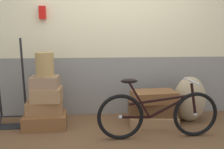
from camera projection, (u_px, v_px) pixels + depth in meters
ground at (118, 132)px, 3.71m from camera, size 8.43×5.20×0.06m
station_building at (114, 26)px, 4.28m from camera, size 6.43×0.74×2.98m
suitcase_0 at (45, 120)px, 3.81m from camera, size 0.63×0.48×0.20m
suitcase_1 at (45, 107)px, 3.83m from camera, size 0.55×0.40×0.19m
suitcase_2 at (47, 95)px, 3.76m from camera, size 0.44×0.33×0.20m
suitcase_3 at (45, 82)px, 3.75m from camera, size 0.41×0.32×0.17m
suitcase_4 at (153, 119)px, 3.95m from camera, size 0.75×0.55×0.14m
suitcase_5 at (151, 107)px, 3.97m from camera, size 0.72×0.50×0.21m
suitcase_6 at (154, 96)px, 3.89m from camera, size 0.69×0.45×0.16m
wicker_basket at (45, 64)px, 3.70m from camera, size 0.26×0.26×0.35m
luggage_trolley at (12, 105)px, 3.86m from camera, size 0.45×0.35×1.31m
burlap_sack at (190, 99)px, 4.04m from camera, size 0.50×0.42×0.71m
bicycle at (158, 114)px, 3.40m from camera, size 1.62×0.46×0.81m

